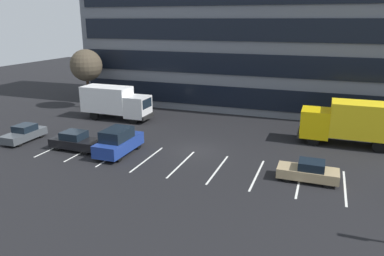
# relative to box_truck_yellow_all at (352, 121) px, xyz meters

# --- Properties ---
(ground_plane) EXTENTS (120.00, 120.00, 0.00)m
(ground_plane) POSITION_rel_box_truck_yellow_all_xyz_m (-11.81, -5.83, -2.10)
(ground_plane) COLOR black
(office_building) EXTENTS (38.70, 11.14, 21.60)m
(office_building) POSITION_rel_box_truck_yellow_all_xyz_m (-11.81, 12.12, 8.71)
(office_building) COLOR slate
(office_building) RESTS_ON ground_plane
(lot_markings) EXTENTS (22.54, 5.40, 0.01)m
(lot_markings) POSITION_rel_box_truck_yellow_all_xyz_m (-11.81, -8.82, -2.09)
(lot_markings) COLOR silver
(lot_markings) RESTS_ON ground_plane
(box_truck_yellow_all) EXTENTS (8.03, 2.66, 3.72)m
(box_truck_yellow_all) POSITION_rel_box_truck_yellow_all_xyz_m (0.00, 0.00, 0.00)
(box_truck_yellow_all) COLOR yellow
(box_truck_yellow_all) RESTS_ON ground_plane
(box_truck_white) EXTENTS (7.46, 2.47, 3.46)m
(box_truck_white) POSITION_rel_box_truck_yellow_all_xyz_m (-23.07, 0.42, -0.15)
(box_truck_white) COLOR white
(box_truck_white) RESTS_ON ground_plane
(suv_navy) EXTENTS (1.97, 4.65, 2.10)m
(suv_navy) POSITION_rel_box_truck_yellow_all_xyz_m (-17.23, -8.57, -1.08)
(suv_navy) COLOR navy
(suv_navy) RESTS_ON ground_plane
(sedan_tan) EXTENTS (3.89, 1.63, 1.39)m
(sedan_tan) POSITION_rel_box_truck_yellow_all_xyz_m (-2.89, -8.60, -1.44)
(sedan_tan) COLOR tan
(sedan_tan) RESTS_ON ground_plane
(sedan_black) EXTENTS (4.25, 1.78, 1.52)m
(sedan_black) POSITION_rel_box_truck_yellow_all_xyz_m (-21.01, -8.92, -1.38)
(sedan_black) COLOR black
(sedan_black) RESTS_ON ground_plane
(sedan_charcoal) EXTENTS (1.65, 3.95, 1.41)m
(sedan_charcoal) POSITION_rel_box_truck_yellow_all_xyz_m (-26.69, -8.63, -1.43)
(sedan_charcoal) COLOR #474C51
(sedan_charcoal) RESTS_ON ground_plane
(bare_tree) EXTENTS (3.71, 3.71, 6.95)m
(bare_tree) POSITION_rel_box_truck_yellow_all_xyz_m (-28.81, 3.80, 2.98)
(bare_tree) COLOR #473323
(bare_tree) RESTS_ON ground_plane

